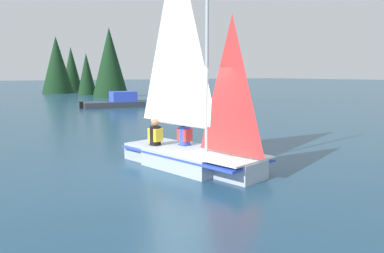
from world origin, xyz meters
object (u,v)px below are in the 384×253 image
object	(u,v)px
sailor_helm	(185,138)
motorboat_distant	(120,102)
sailboat_main	(191,136)
sailor_crew	(155,139)

from	to	relation	value
sailor_helm	motorboat_distant	distance (m)	17.31
sailor_helm	sailboat_main	bearing A→B (deg)	-29.99
sailboat_main	motorboat_distant	xyz separation A→B (m)	(17.25, -4.95, -0.42)
motorboat_distant	sailboat_main	bearing A→B (deg)	-98.16
sailor_helm	sailor_crew	bearing A→B (deg)	-134.72
sailboat_main	sailor_crew	bearing A→B (deg)	-167.69
sailor_helm	sailor_crew	xyz separation A→B (m)	(0.43, 0.67, -0.01)
sailboat_main	sailor_helm	size ratio (longest dim) A/B	5.06
sailboat_main	sailor_helm	bearing A→B (deg)	150.01
sailboat_main	motorboat_distant	bearing A→B (deg)	151.75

